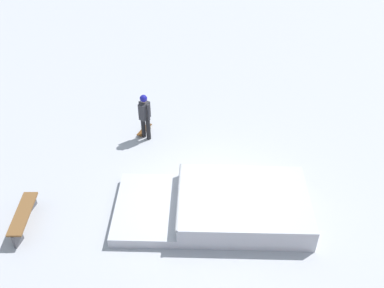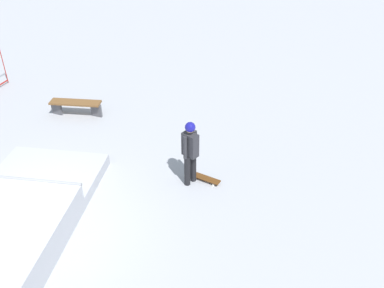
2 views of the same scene
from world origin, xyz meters
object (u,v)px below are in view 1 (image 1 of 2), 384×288
object	(u,v)px
skateboard	(144,130)
park_bench	(24,216)
skater	(145,114)
skate_ramp	(226,206)

from	to	relation	value
skateboard	park_bench	size ratio (longest dim) A/B	0.50
skater	skateboard	size ratio (longest dim) A/B	2.10
skater	skateboard	bearing A→B (deg)	51.01
skate_ramp	skater	size ratio (longest dim) A/B	3.38
skater	skateboard	world-z (taller)	skater
park_bench	skater	bearing A→B (deg)	-112.76
skater	park_bench	world-z (taller)	skater
skater	park_bench	xyz separation A→B (m)	(1.94, 4.63, -0.65)
skate_ramp	skateboard	world-z (taller)	skate_ramp
skate_ramp	park_bench	xyz separation A→B (m)	(5.29, 1.74, 0.04)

